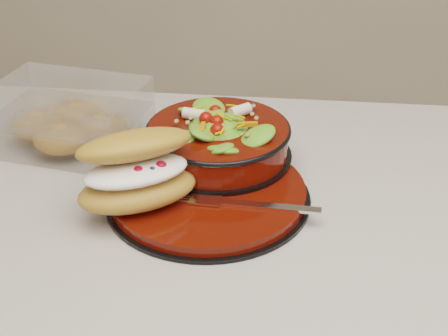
# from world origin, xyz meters

# --- Properties ---
(dinner_plate) EXTENTS (0.28, 0.28, 0.02)m
(dinner_plate) POSITION_xyz_m (-0.13, 0.02, 0.91)
(dinner_plate) COLOR black
(dinner_plate) RESTS_ON island_counter
(salad_bowl) EXTENTS (0.22, 0.22, 0.09)m
(salad_bowl) POSITION_xyz_m (-0.12, 0.11, 0.95)
(salad_bowl) COLOR black
(salad_bowl) RESTS_ON dinner_plate
(croissant) EXTENTS (0.18, 0.16, 0.10)m
(croissant) POSITION_xyz_m (-0.21, -0.02, 0.97)
(croissant) COLOR #C3843B
(croissant) RESTS_ON dinner_plate
(fork) EXTENTS (0.17, 0.03, 0.00)m
(fork) POSITION_xyz_m (-0.07, -0.01, 0.92)
(fork) COLOR silver
(fork) RESTS_ON dinner_plate
(pastry_box) EXTENTS (0.25, 0.20, 0.09)m
(pastry_box) POSITION_xyz_m (-0.37, 0.16, 0.94)
(pastry_box) COLOR white
(pastry_box) RESTS_ON island_counter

